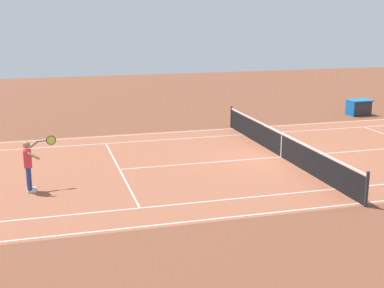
{
  "coord_description": "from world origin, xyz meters",
  "views": [
    {
      "loc": [
        8.93,
        18.68,
        5.54
      ],
      "look_at": [
        3.8,
        0.5,
        0.9
      ],
      "focal_mm": 50.17,
      "sensor_mm": 36.0,
      "label": 1
    }
  ],
  "objects_px": {
    "equipment_cart_tarped": "(359,107)",
    "tennis_ball": "(292,152)",
    "tennis_net": "(282,145)",
    "tennis_player_near": "(29,163)"
  },
  "relations": [
    {
      "from": "tennis_ball",
      "to": "equipment_cart_tarped",
      "type": "relative_size",
      "value": 0.05
    },
    {
      "from": "equipment_cart_tarped",
      "to": "tennis_player_near",
      "type": "bearing_deg",
      "value": 26.46
    },
    {
      "from": "tennis_player_near",
      "to": "equipment_cart_tarped",
      "type": "relative_size",
      "value": 1.36
    },
    {
      "from": "equipment_cart_tarped",
      "to": "tennis_ball",
      "type": "bearing_deg",
      "value": 42.02
    },
    {
      "from": "tennis_player_near",
      "to": "tennis_net",
      "type": "bearing_deg",
      "value": -170.02
    },
    {
      "from": "tennis_player_near",
      "to": "tennis_ball",
      "type": "height_order",
      "value": "tennis_player_near"
    },
    {
      "from": "tennis_net",
      "to": "tennis_ball",
      "type": "distance_m",
      "value": 0.92
    },
    {
      "from": "tennis_ball",
      "to": "equipment_cart_tarped",
      "type": "distance_m",
      "value": 9.79
    },
    {
      "from": "tennis_net",
      "to": "equipment_cart_tarped",
      "type": "bearing_deg",
      "value": -138.61
    },
    {
      "from": "tennis_net",
      "to": "tennis_player_near",
      "type": "bearing_deg",
      "value": 9.98
    }
  ]
}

